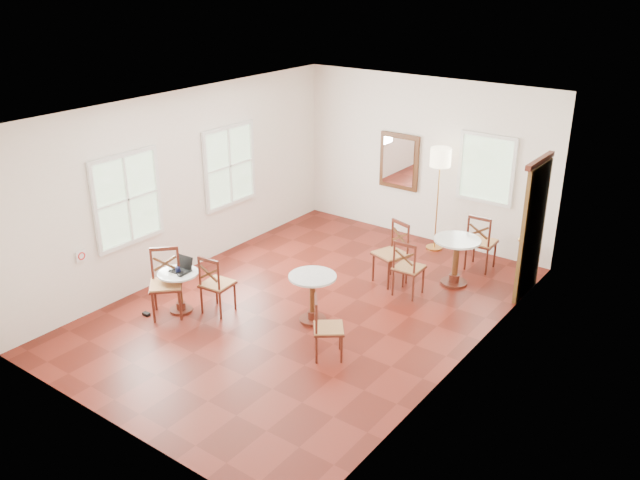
% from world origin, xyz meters
% --- Properties ---
extents(ground, '(7.00, 7.00, 0.00)m').
position_xyz_m(ground, '(0.00, 0.00, 0.00)').
color(ground, '#601910').
rests_on(ground, ground).
extents(room_shell, '(5.02, 7.02, 3.01)m').
position_xyz_m(room_shell, '(-0.06, 0.27, 1.89)').
color(room_shell, white).
rests_on(room_shell, ground).
extents(cafe_table_near, '(0.60, 0.60, 0.63)m').
position_xyz_m(cafe_table_near, '(-1.46, -1.22, 0.39)').
color(cafe_table_near, '#4E1E13').
rests_on(cafe_table_near, ground).
extents(cafe_table_mid, '(0.69, 0.69, 0.73)m').
position_xyz_m(cafe_table_mid, '(0.30, -0.29, 0.45)').
color(cafe_table_mid, '#4E1E13').
rests_on(cafe_table_mid, ground).
extents(cafe_table_back, '(0.74, 0.74, 0.79)m').
position_xyz_m(cafe_table_back, '(1.42, 2.03, 0.49)').
color(cafe_table_back, '#4E1E13').
rests_on(cafe_table_back, ground).
extents(chair_near_a, '(0.47, 0.47, 0.92)m').
position_xyz_m(chair_near_a, '(-1.00, -0.91, 0.46)').
color(chair_near_a, '#4E1E13').
rests_on(chair_near_a, ground).
extents(chair_near_b, '(0.66, 0.66, 1.01)m').
position_xyz_m(chair_near_b, '(-1.54, -1.39, 0.50)').
color(chair_near_b, '#4E1E13').
rests_on(chair_near_b, ground).
extents(chair_mid_a, '(0.44, 0.44, 0.92)m').
position_xyz_m(chair_mid_a, '(0.99, 1.25, 0.46)').
color(chair_mid_a, '#4E1E13').
rests_on(chair_mid_a, ground).
extents(chair_mid_b, '(0.56, 0.56, 0.86)m').
position_xyz_m(chair_mid_b, '(1.02, -0.94, 0.43)').
color(chair_mid_b, '#4E1E13').
rests_on(chair_mid_b, ground).
extents(chair_back_a, '(0.47, 0.47, 0.99)m').
position_xyz_m(chair_back_a, '(1.50, 2.82, 0.49)').
color(chair_back_a, '#4E1E13').
rests_on(chair_back_a, ground).
extents(chair_back_b, '(0.59, 0.59, 1.01)m').
position_xyz_m(chair_back_b, '(0.55, 1.50, 0.50)').
color(chair_back_b, '#4E1E13').
rests_on(chair_back_b, ground).
extents(floor_lamp, '(0.36, 0.36, 1.87)m').
position_xyz_m(floor_lamp, '(0.49, 3.15, 1.59)').
color(floor_lamp, '#BF8C3F').
rests_on(floor_lamp, ground).
extents(laptop, '(0.30, 0.26, 0.21)m').
position_xyz_m(laptop, '(-1.46, -1.13, 0.68)').
color(laptop, black).
rests_on(laptop, cafe_table_near).
extents(mouse, '(0.11, 0.09, 0.04)m').
position_xyz_m(mouse, '(-1.34, -1.29, 0.65)').
color(mouse, black).
rests_on(mouse, cafe_table_near).
extents(navy_mug, '(0.10, 0.07, 0.08)m').
position_xyz_m(navy_mug, '(-1.46, -1.21, 0.67)').
color(navy_mug, black).
rests_on(navy_mug, cafe_table_near).
extents(water_glass, '(0.05, 0.05, 0.09)m').
position_xyz_m(water_glass, '(-1.61, -1.23, 0.68)').
color(water_glass, white).
rests_on(water_glass, cafe_table_near).
extents(power_adapter, '(0.11, 0.07, 0.04)m').
position_xyz_m(power_adapter, '(-1.77, -1.62, 0.02)').
color(power_adapter, black).
rests_on(power_adapter, ground).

